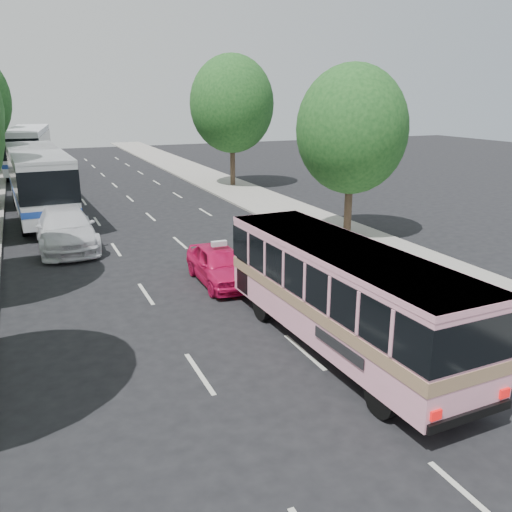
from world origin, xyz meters
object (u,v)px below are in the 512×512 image
pink_taxi (219,264)px  tour_coach_rear (29,146)px  tour_coach_front (38,177)px  pink_bus (342,287)px  white_pickup (65,228)px

pink_taxi → tour_coach_rear: tour_coach_rear is taller
pink_taxi → tour_coach_front: bearing=111.3°
pink_bus → tour_coach_front: 21.74m
pink_bus → pink_taxi: bearing=97.9°
pink_bus → tour_coach_rear: (-6.43, 39.38, 0.55)m
white_pickup → pink_bus: bearing=-67.1°
tour_coach_front → tour_coach_rear: size_ratio=0.95×
tour_coach_front → tour_coach_rear: tour_coach_rear is taller
pink_taxi → white_pickup: (-4.64, 7.19, 0.18)m
white_pickup → tour_coach_rear: bearing=91.3°
pink_taxi → tour_coach_rear: 33.53m
pink_bus → pink_taxi: 6.49m
pink_bus → tour_coach_front: size_ratio=0.73×
pink_bus → pink_taxi: (-1.11, 6.31, -1.08)m
tour_coach_front → tour_coach_rear: 18.61m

